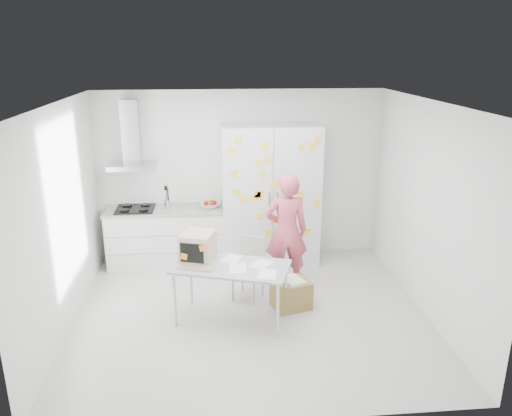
{
  "coord_description": "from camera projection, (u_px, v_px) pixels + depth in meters",
  "views": [
    {
      "loc": [
        -0.45,
        -5.75,
        3.31
      ],
      "look_at": [
        0.13,
        0.64,
        1.23
      ],
      "focal_mm": 35.0,
      "sensor_mm": 36.0,
      "label": 1
    }
  ],
  "objects": [
    {
      "name": "floor",
      "position": [
        251.0,
        314.0,
        6.51
      ],
      "size": [
        4.5,
        4.0,
        0.02
      ],
      "primitive_type": "cube",
      "color": "silver",
      "rests_on": "ground"
    },
    {
      "name": "cardboard_box",
      "position": [
        291.0,
        294.0,
        6.61
      ],
      "size": [
        0.56,
        0.49,
        0.41
      ],
      "rotation": [
        0.0,
        0.0,
        0.27
      ],
      "color": "olive",
      "rests_on": "ground"
    },
    {
      "name": "desk",
      "position": [
        210.0,
        255.0,
        6.18
      ],
      "size": [
        1.55,
        1.1,
        1.12
      ],
      "rotation": [
        0.0,
        0.0,
        -0.31
      ],
      "color": "#A9B1B4",
      "rests_on": "ground"
    },
    {
      "name": "person",
      "position": [
        286.0,
        231.0,
        7.01
      ],
      "size": [
        0.62,
        0.41,
        1.68
      ],
      "primitive_type": "imported",
      "rotation": [
        0.0,
        0.0,
        3.16
      ],
      "color": "#CF5061",
      "rests_on": "ground"
    },
    {
      "name": "tall_cabinet",
      "position": [
        271.0,
        195.0,
        7.8
      ],
      "size": [
        1.5,
        0.68,
        2.2
      ],
      "color": "silver",
      "rests_on": "ground"
    },
    {
      "name": "range_hood",
      "position": [
        131.0,
        141.0,
        7.5
      ],
      "size": [
        0.7,
        0.48,
        1.01
      ],
      "color": "silver",
      "rests_on": "walls"
    },
    {
      "name": "chair",
      "position": [
        250.0,
        264.0,
        6.81
      ],
      "size": [
        0.52,
        0.52,
        0.85
      ],
      "rotation": [
        0.0,
        0.0,
        -0.49
      ],
      "color": "#A6A7A5",
      "rests_on": "ground"
    },
    {
      "name": "counter_run",
      "position": [
        166.0,
        236.0,
        7.87
      ],
      "size": [
        1.84,
        0.63,
        1.28
      ],
      "color": "white",
      "rests_on": "ground"
    },
    {
      "name": "walls",
      "position": [
        246.0,
        198.0,
        6.78
      ],
      "size": [
        4.52,
        4.01,
        2.7
      ],
      "color": "white",
      "rests_on": "ground"
    },
    {
      "name": "ceiling",
      "position": [
        250.0,
        103.0,
        5.68
      ],
      "size": [
        4.5,
        4.0,
        0.02
      ],
      "primitive_type": "cube",
      "color": "white",
      "rests_on": "walls"
    }
  ]
}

